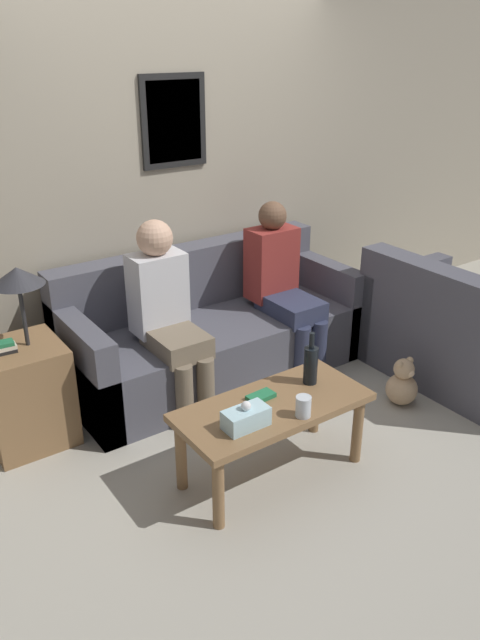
% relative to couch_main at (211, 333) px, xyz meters
% --- Properties ---
extents(ground_plane, '(16.00, 16.00, 0.00)m').
position_rel_couch_main_xyz_m(ground_plane, '(0.00, -0.51, -0.30)').
color(ground_plane, '#ADA899').
extents(wall_back, '(9.00, 0.08, 2.60)m').
position_rel_couch_main_xyz_m(wall_back, '(0.00, 0.45, 1.00)').
color(wall_back, '#9E937F').
rests_on(wall_back, ground_plane).
extents(couch_main, '(2.08, 0.86, 0.87)m').
position_rel_couch_main_xyz_m(couch_main, '(0.00, 0.00, 0.00)').
color(couch_main, '#4C4C56').
rests_on(couch_main, ground_plane).
extents(couch_side, '(0.86, 1.28, 0.87)m').
position_rel_couch_main_xyz_m(couch_side, '(1.37, -1.07, 0.00)').
color(couch_side, '#4C4C56').
rests_on(couch_side, ground_plane).
extents(coffee_table, '(1.05, 0.48, 0.45)m').
position_rel_couch_main_xyz_m(coffee_table, '(-0.36, -1.18, 0.08)').
color(coffee_table, olive).
rests_on(coffee_table, ground_plane).
extents(side_table_with_lamp, '(0.47, 0.47, 1.08)m').
position_rel_couch_main_xyz_m(side_table_with_lamp, '(-1.34, -0.09, 0.05)').
color(side_table_with_lamp, olive).
rests_on(side_table_with_lamp, ground_plane).
extents(wine_bottle, '(0.08, 0.08, 0.31)m').
position_rel_couch_main_xyz_m(wine_bottle, '(-0.05, -1.12, 0.26)').
color(wine_bottle, black).
rests_on(wine_bottle, coffee_table).
extents(drinking_glass, '(0.08, 0.08, 0.11)m').
position_rel_couch_main_xyz_m(drinking_glass, '(-0.30, -1.35, 0.20)').
color(drinking_glass, silver).
rests_on(drinking_glass, coffee_table).
extents(book_stack, '(0.16, 0.09, 0.02)m').
position_rel_couch_main_xyz_m(book_stack, '(-0.38, -1.10, 0.16)').
color(book_stack, '#237547').
rests_on(book_stack, coffee_table).
extents(tissue_box, '(0.23, 0.12, 0.15)m').
position_rel_couch_main_xyz_m(tissue_box, '(-0.60, -1.27, 0.20)').
color(tissue_box, silver).
rests_on(tissue_box, coffee_table).
extents(person_left, '(0.34, 0.59, 1.21)m').
position_rel_couch_main_xyz_m(person_left, '(-0.44, -0.19, 0.36)').
color(person_left, '#756651').
rests_on(person_left, ground_plane).
extents(person_right, '(0.34, 0.63, 1.18)m').
position_rel_couch_main_xyz_m(person_right, '(0.49, -0.16, 0.33)').
color(person_right, '#2D334C').
rests_on(person_right, ground_plane).
extents(teddy_bear, '(0.21, 0.21, 0.33)m').
position_rel_couch_main_xyz_m(teddy_bear, '(0.79, -1.08, -0.16)').
color(teddy_bear, tan).
rests_on(teddy_bear, ground_plane).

